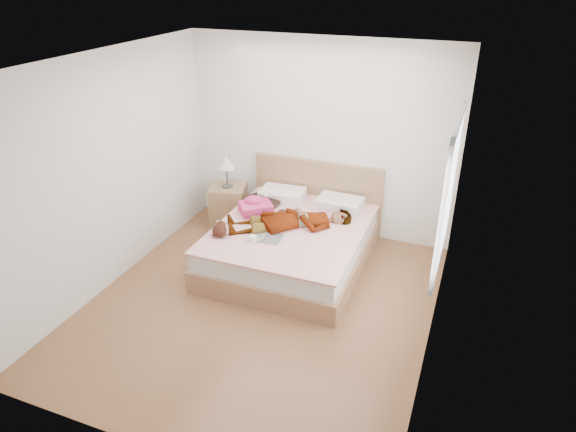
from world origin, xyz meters
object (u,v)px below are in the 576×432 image
at_px(magazine, 266,238).
at_px(nightstand, 228,203).
at_px(phone, 266,194).
at_px(coffee_mug, 253,239).
at_px(bed, 293,240).
at_px(towel, 255,206).
at_px(plush_toy, 220,229).
at_px(woman, 291,217).

relative_size(magazine, nightstand, 0.41).
bearing_deg(phone, magazine, -97.38).
relative_size(phone, coffee_mug, 0.76).
height_order(bed, towel, bed).
relative_size(bed, towel, 4.14).
xyz_separation_m(magazine, nightstand, (-1.03, 1.03, -0.18)).
height_order(phone, bed, bed).
distance_m(phone, magazine, 0.90).
distance_m(towel, nightstand, 0.81).
relative_size(coffee_mug, plush_toy, 0.40).
xyz_separation_m(towel, coffee_mug, (0.31, -0.73, -0.04)).
height_order(plush_toy, nightstand, nightstand).
relative_size(magazine, coffee_mug, 3.69).
bearing_deg(nightstand, coffee_mug, -51.44).
bearing_deg(towel, plush_toy, -100.29).
xyz_separation_m(woman, nightstand, (-1.18, 0.61, -0.28)).
bearing_deg(magazine, phone, 113.02).
xyz_separation_m(plush_toy, nightstand, (-0.50, 1.16, -0.25)).
xyz_separation_m(woman, phone, (-0.50, 0.40, 0.06)).
height_order(woman, magazine, woman).
bearing_deg(coffee_mug, bed, 67.01).
bearing_deg(phone, coffee_mug, -105.50).
bearing_deg(bed, towel, 167.74).
bearing_deg(magazine, plush_toy, -166.84).
distance_m(woman, towel, 0.58).
relative_size(woman, nightstand, 1.50).
bearing_deg(woman, bed, 130.97).
relative_size(woman, coffee_mug, 13.45).
relative_size(phone, towel, 0.17).
bearing_deg(plush_toy, phone, 79.02).
distance_m(plush_toy, nightstand, 1.28).
xyz_separation_m(coffee_mug, plush_toy, (-0.44, 0.02, 0.03)).
xyz_separation_m(towel, magazine, (0.40, -0.59, -0.08)).
relative_size(phone, bed, 0.04).
bearing_deg(coffee_mug, nightstand, 128.56).
xyz_separation_m(bed, coffee_mug, (-0.26, -0.61, 0.28)).
bearing_deg(phone, nightstand, 132.31).
bearing_deg(coffee_mug, plush_toy, 177.41).
bearing_deg(towel, phone, 76.95).
bearing_deg(woman, towel, -137.28).
relative_size(woman, bed, 0.74).
bearing_deg(nightstand, magazine, -45.07).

